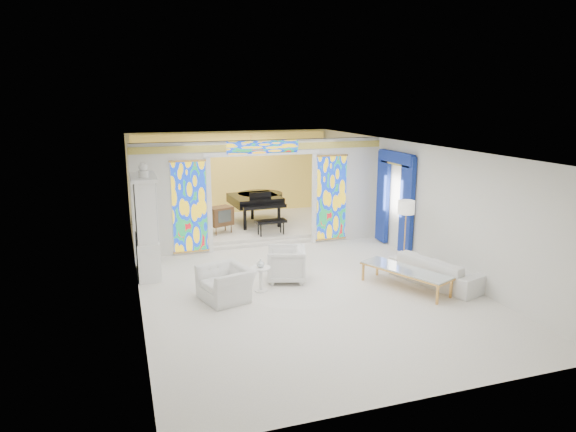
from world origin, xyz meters
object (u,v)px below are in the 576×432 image
object	(u,v)px
coffee_table	(406,271)
grand_piano	(258,200)
china_cabinet	(146,227)
sofa	(437,270)
tv_console	(220,216)
armchair_left	(226,283)
armchair_right	(286,264)

from	to	relation	value
coffee_table	grand_piano	bearing A→B (deg)	104.64
china_cabinet	sofa	size ratio (longest dim) A/B	1.25
coffee_table	tv_console	world-z (taller)	tv_console
sofa	tv_console	xyz separation A→B (m)	(-3.92, 5.28, 0.38)
china_cabinet	coffee_table	world-z (taller)	china_cabinet
coffee_table	tv_console	size ratio (longest dim) A/B	2.66
sofa	grand_piano	world-z (taller)	grand_piano
coffee_table	armchair_left	bearing A→B (deg)	170.40
china_cabinet	armchair_left	size ratio (longest dim) A/B	2.58
sofa	grand_piano	bearing A→B (deg)	4.03
china_cabinet	tv_console	world-z (taller)	china_cabinet
sofa	grand_piano	xyz separation A→B (m)	(-2.51, 6.23, 0.61)
armchair_right	tv_console	distance (m)	4.11
china_cabinet	armchair_left	bearing A→B (deg)	-55.93
armchair_left	tv_console	distance (m)	4.79
china_cabinet	sofa	bearing A→B (deg)	-23.59
coffee_table	tv_console	xyz separation A→B (m)	(-3.06, 5.36, 0.27)
armchair_left	tv_console	world-z (taller)	tv_console
grand_piano	coffee_table	bearing A→B (deg)	-78.66
sofa	coffee_table	distance (m)	0.88
grand_piano	tv_console	size ratio (longest dim) A/B	3.53
armchair_right	armchair_left	bearing A→B (deg)	-48.55
coffee_table	sofa	bearing A→B (deg)	5.27
coffee_table	tv_console	distance (m)	6.17
armchair_right	tv_console	world-z (taller)	tv_console
china_cabinet	armchair_right	distance (m)	3.40
china_cabinet	armchair_right	world-z (taller)	china_cabinet
tv_console	armchair_left	bearing A→B (deg)	-121.19
armchair_left	armchair_right	world-z (taller)	armchair_right
armchair_left	grand_piano	world-z (taller)	grand_piano
armchair_left	coffee_table	world-z (taller)	armchair_left
armchair_left	sofa	world-z (taller)	armchair_left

